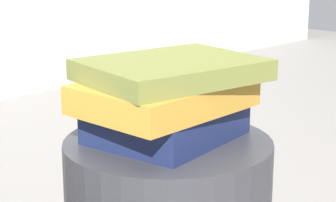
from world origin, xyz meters
TOP-DOWN VIEW (x-y plane):
  - book_navy at (0.01, 0.01)m, footprint 0.25×0.22m
  - book_ochre at (-0.01, -0.00)m, footprint 0.27×0.20m
  - book_olive at (0.01, -0.00)m, footprint 0.30×0.25m

SIDE VIEW (x-z plane):
  - book_navy at x=0.01m, z-range 0.43..0.49m
  - book_ochre at x=-0.01m, z-range 0.49..0.53m
  - book_olive at x=0.01m, z-range 0.53..0.57m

